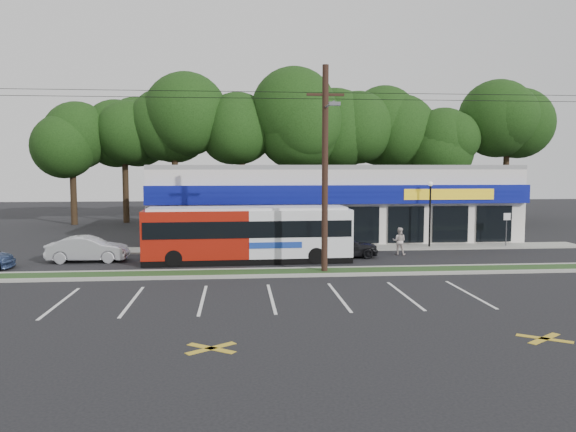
% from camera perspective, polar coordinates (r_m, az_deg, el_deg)
% --- Properties ---
extents(ground, '(120.00, 120.00, 0.00)m').
position_cam_1_polar(ground, '(26.33, -2.45, -6.33)').
color(ground, black).
rests_on(ground, ground).
extents(grass_strip, '(40.00, 1.60, 0.12)m').
position_cam_1_polar(grass_strip, '(27.30, -2.55, -5.79)').
color(grass_strip, '#1E3716').
rests_on(grass_strip, ground).
extents(curb_south, '(40.00, 0.25, 0.14)m').
position_cam_1_polar(curb_south, '(26.46, -2.46, -6.12)').
color(curb_south, '#9E9E93').
rests_on(curb_south, ground).
extents(curb_north, '(40.00, 0.25, 0.14)m').
position_cam_1_polar(curb_north, '(28.13, -2.63, -5.45)').
color(curb_north, '#9E9E93').
rests_on(curb_north, ground).
extents(sidewalk, '(32.00, 2.20, 0.10)m').
position_cam_1_polar(sidewalk, '(35.71, 4.90, -3.25)').
color(sidewalk, '#9E9E93').
rests_on(sidewalk, ground).
extents(strip_mall, '(25.00, 12.55, 5.30)m').
position_cam_1_polar(strip_mall, '(42.31, 3.96, 1.59)').
color(strip_mall, silver).
rests_on(strip_mall, ground).
extents(utility_pole, '(50.00, 2.77, 10.00)m').
position_cam_1_polar(utility_pole, '(27.02, 3.45, 5.51)').
color(utility_pole, black).
rests_on(utility_pole, ground).
extents(lamp_post, '(0.30, 0.30, 4.25)m').
position_cam_1_polar(lamp_post, '(36.77, 14.24, 0.96)').
color(lamp_post, black).
rests_on(lamp_post, ground).
extents(sign_post, '(0.45, 0.10, 2.23)m').
position_cam_1_polar(sign_post, '(38.60, 21.33, -0.71)').
color(sign_post, '#59595E').
rests_on(sign_post, ground).
extents(tree_line, '(46.76, 6.76, 11.83)m').
position_cam_1_polar(tree_line, '(52.15, 0.57, 8.59)').
color(tree_line, black).
rests_on(tree_line, ground).
extents(metrobus, '(11.28, 2.73, 3.01)m').
position_cam_1_polar(metrobus, '(30.50, -4.07, -1.74)').
color(metrobus, '#97170B').
rests_on(metrobus, ground).
extents(car_dark, '(4.21, 1.91, 1.40)m').
position_cam_1_polar(car_dark, '(32.22, 5.47, -2.99)').
color(car_dark, black).
rests_on(car_dark, ground).
extents(car_silver, '(4.27, 1.51, 1.40)m').
position_cam_1_polar(car_silver, '(32.55, -19.67, -3.18)').
color(car_silver, '#A9ABB1').
rests_on(car_silver, ground).
extents(pedestrian_a, '(0.82, 0.71, 1.91)m').
position_cam_1_polar(pedestrian_a, '(34.69, 0.17, -1.97)').
color(pedestrian_a, white).
rests_on(pedestrian_a, ground).
extents(pedestrian_b, '(0.96, 0.86, 1.62)m').
position_cam_1_polar(pedestrian_b, '(33.74, 11.23, -2.51)').
color(pedestrian_b, beige).
rests_on(pedestrian_b, ground).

